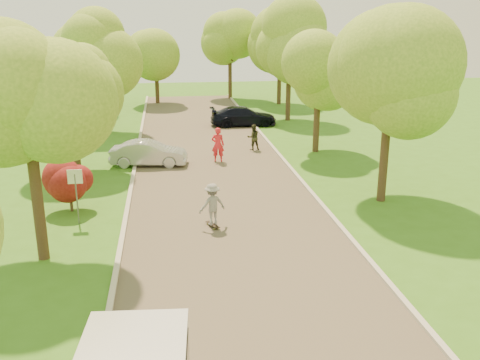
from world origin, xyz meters
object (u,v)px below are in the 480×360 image
street_sign (76,185)px  longboard (213,225)px  skateboarder (212,204)px  person_striped (218,145)px  silver_sedan (149,153)px  person_olive (253,137)px  dark_sedan (243,116)px

street_sign → longboard: size_ratio=2.54×
skateboarder → person_striped: size_ratio=0.85×
longboard → person_striped: bearing=-117.1°
person_striped → street_sign: bearing=61.4°
silver_sedan → person_striped: size_ratio=2.12×
longboard → person_olive: (3.52, 11.88, 0.68)m
silver_sedan → skateboarder: skateboarder is taller
dark_sedan → silver_sedan: bearing=145.9°
dark_sedan → person_striped: 10.30m
skateboarder → person_olive: 12.39m
street_sign → silver_sedan: (2.50, 8.21, -0.90)m
skateboarder → silver_sedan: bearing=-94.6°
skateboarder → person_striped: bearing=-117.1°
silver_sedan → person_olive: person_olive is taller
dark_sedan → longboard: 19.81m
person_olive → silver_sedan: bearing=16.6°
street_sign → person_olive: (8.60, 10.84, -0.79)m
street_sign → dark_sedan: bearing=63.6°
skateboarder → person_striped: (1.16, 9.50, 0.04)m
dark_sedan → person_olive: bearing=175.1°
dark_sedan → skateboarder: 19.81m
person_striped → person_olive: size_ratio=1.23×
silver_sedan → longboard: bearing=-157.1°
street_sign → person_striped: 10.54m
longboard → person_olive: person_olive is taller
street_sign → skateboarder: size_ratio=1.35×
longboard → person_striped: size_ratio=0.45×
person_striped → skateboarder: bearing=90.9°
silver_sedan → person_olive: bearing=-59.3°
street_sign → dark_sedan: (9.10, 18.36, -0.87)m
dark_sedan → skateboarder: skateboarder is taller
dark_sedan → longboard: (-4.02, -19.39, -0.61)m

